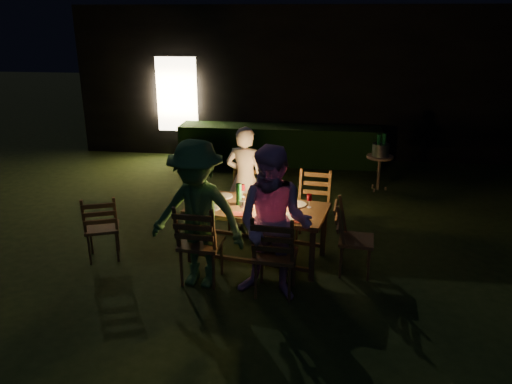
# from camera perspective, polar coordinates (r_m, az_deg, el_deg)

# --- Properties ---
(garden_envelope) EXTENTS (40.00, 40.00, 3.20)m
(garden_envelope) POSITION_cam_1_polar(r_m,az_deg,el_deg) (12.74, 5.91, 13.10)
(garden_envelope) COLOR black
(garden_envelope) RESTS_ON ground
(dining_table) EXTENTS (1.85, 1.17, 0.72)m
(dining_table) POSITION_cam_1_polar(r_m,az_deg,el_deg) (6.30, 0.18, -2.31)
(dining_table) COLOR #492F18
(dining_table) RESTS_ON ground
(chair_near_left) EXTENTS (0.51, 0.54, 1.06)m
(chair_near_left) POSITION_cam_1_polar(r_m,az_deg,el_deg) (5.93, -6.29, -7.38)
(chair_near_left) COLOR #492F18
(chair_near_left) RESTS_ON ground
(chair_near_right) EXTENTS (0.50, 0.53, 1.04)m
(chair_near_right) POSITION_cam_1_polar(r_m,az_deg,el_deg) (5.65, 2.17, -8.75)
(chair_near_right) COLOR #492F18
(chair_near_right) RESTS_ON ground
(chair_far_left) EXTENTS (0.48, 0.51, 0.95)m
(chair_far_left) POSITION_cam_1_polar(r_m,az_deg,el_deg) (7.24, -1.36, -2.37)
(chair_far_left) COLOR #492F18
(chair_far_left) RESTS_ON ground
(chair_far_right) EXTENTS (0.49, 0.52, 1.00)m
(chair_far_right) POSITION_cam_1_polar(r_m,az_deg,el_deg) (7.00, 6.41, -3.18)
(chair_far_right) COLOR #492F18
(chair_far_right) RESTS_ON ground
(chair_end) EXTENTS (0.50, 0.47, 0.96)m
(chair_end) POSITION_cam_1_polar(r_m,az_deg,el_deg) (6.21, 11.11, -6.63)
(chair_end) COLOR #492F18
(chair_end) RESTS_ON ground
(chair_spare) EXTENTS (0.55, 0.56, 0.93)m
(chair_spare) POSITION_cam_1_polar(r_m,az_deg,el_deg) (6.74, -17.05, -5.09)
(chair_spare) COLOR #492F18
(chair_spare) RESTS_ON ground
(person_house_side) EXTENTS (0.63, 0.47, 1.55)m
(person_house_side) POSITION_cam_1_polar(r_m,az_deg,el_deg) (7.12, -1.24, 1.42)
(person_house_side) COLOR white
(person_house_side) RESTS_ON ground
(person_opp_right) EXTENTS (0.95, 0.81, 1.74)m
(person_opp_right) POSITION_cam_1_polar(r_m,az_deg,el_deg) (5.37, 2.08, -3.76)
(person_opp_right) COLOR #E09AD2
(person_opp_right) RESTS_ON ground
(person_opp_left) EXTENTS (1.22, 0.84, 1.74)m
(person_opp_left) POSITION_cam_1_polar(r_m,az_deg,el_deg) (5.66, -6.71, -2.62)
(person_opp_left) COLOR #3A6D36
(person_opp_left) RESTS_ON ground
(lantern) EXTENTS (0.16, 0.16, 0.35)m
(lantern) POSITION_cam_1_polar(r_m,az_deg,el_deg) (6.25, 0.76, -0.26)
(lantern) COLOR white
(lantern) RESTS_ON dining_table
(plate_far_left) EXTENTS (0.25, 0.25, 0.01)m
(plate_far_left) POSITION_cam_1_polar(r_m,az_deg,el_deg) (6.64, -3.76, -0.46)
(plate_far_left) COLOR white
(plate_far_left) RESTS_ON dining_table
(plate_near_left) EXTENTS (0.25, 0.25, 0.01)m
(plate_near_left) POSITION_cam_1_polar(r_m,az_deg,el_deg) (6.26, -5.24, -1.77)
(plate_near_left) COLOR white
(plate_near_left) RESTS_ON dining_table
(plate_far_right) EXTENTS (0.25, 0.25, 0.01)m
(plate_far_right) POSITION_cam_1_polar(r_m,az_deg,el_deg) (6.36, 4.66, -1.41)
(plate_far_right) COLOR white
(plate_far_right) RESTS_ON dining_table
(plate_near_right) EXTENTS (0.25, 0.25, 0.01)m
(plate_near_right) POSITION_cam_1_polar(r_m,az_deg,el_deg) (5.96, 3.66, -2.86)
(plate_near_right) COLOR white
(plate_near_right) RESTS_ON dining_table
(wineglass_a) EXTENTS (0.06, 0.06, 0.18)m
(wineglass_a) POSITION_cam_1_polar(r_m,az_deg,el_deg) (6.58, -1.56, 0.14)
(wineglass_a) COLOR #59070F
(wineglass_a) RESTS_ON dining_table
(wineglass_b) EXTENTS (0.06, 0.06, 0.18)m
(wineglass_b) POSITION_cam_1_polar(r_m,az_deg,el_deg) (6.38, -6.31, -0.61)
(wineglass_b) COLOR #59070F
(wineglass_b) RESTS_ON dining_table
(wineglass_c) EXTENTS (0.06, 0.06, 0.18)m
(wineglass_c) POSITION_cam_1_polar(r_m,az_deg,el_deg) (5.91, 2.12, -2.18)
(wineglass_c) COLOR #59070F
(wineglass_c) RESTS_ON dining_table
(wineglass_d) EXTENTS (0.06, 0.06, 0.18)m
(wineglass_d) POSITION_cam_1_polar(r_m,az_deg,el_deg) (6.26, 6.10, -1.02)
(wineglass_d) COLOR #59070F
(wineglass_d) RESTS_ON dining_table
(wineglass_e) EXTENTS (0.06, 0.06, 0.18)m
(wineglass_e) POSITION_cam_1_polar(r_m,az_deg,el_deg) (6.01, -1.60, -1.81)
(wineglass_e) COLOR silver
(wineglass_e) RESTS_ON dining_table
(bottle_table) EXTENTS (0.07, 0.07, 0.28)m
(bottle_table) POSITION_cam_1_polar(r_m,az_deg,el_deg) (6.30, -1.98, -0.27)
(bottle_table) COLOR #0F471E
(bottle_table) RESTS_ON dining_table
(napkin_left) EXTENTS (0.18, 0.14, 0.01)m
(napkin_left) POSITION_cam_1_polar(r_m,az_deg,el_deg) (6.04, -2.11, -2.54)
(napkin_left) COLOR red
(napkin_left) RESTS_ON dining_table
(napkin_right) EXTENTS (0.18, 0.14, 0.01)m
(napkin_right) POSITION_cam_1_polar(r_m,az_deg,el_deg) (5.87, 4.41, -3.26)
(napkin_right) COLOR red
(napkin_right) RESTS_ON dining_table
(phone) EXTENTS (0.14, 0.07, 0.01)m
(phone) POSITION_cam_1_polar(r_m,az_deg,el_deg) (6.22, -6.12, -1.98)
(phone) COLOR black
(phone) RESTS_ON dining_table
(side_table) EXTENTS (0.47, 0.47, 0.64)m
(side_table) POSITION_cam_1_polar(r_m,az_deg,el_deg) (9.15, 13.96, 3.57)
(side_table) COLOR #876243
(side_table) RESTS_ON ground
(ice_bucket) EXTENTS (0.30, 0.30, 0.22)m
(ice_bucket) POSITION_cam_1_polar(r_m,az_deg,el_deg) (9.10, 14.06, 4.69)
(ice_bucket) COLOR #A5A8AD
(ice_bucket) RESTS_ON side_table
(bottle_bucket_a) EXTENTS (0.07, 0.07, 0.32)m
(bottle_bucket_a) POSITION_cam_1_polar(r_m,az_deg,el_deg) (9.04, 13.80, 4.95)
(bottle_bucket_a) COLOR #0F471E
(bottle_bucket_a) RESTS_ON side_table
(bottle_bucket_b) EXTENTS (0.07, 0.07, 0.32)m
(bottle_bucket_b) POSITION_cam_1_polar(r_m,az_deg,el_deg) (9.13, 14.37, 5.05)
(bottle_bucket_b) COLOR #0F471E
(bottle_bucket_b) RESTS_ON side_table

